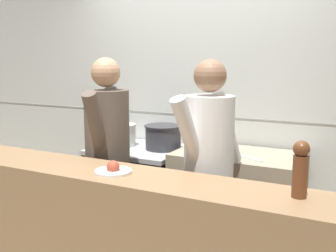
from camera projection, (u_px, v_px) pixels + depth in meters
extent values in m
cube|color=silver|center=(199.00, 100.00, 3.79)|extent=(8.00, 0.06, 2.60)
cube|color=gray|center=(197.00, 116.00, 3.79)|extent=(8.00, 0.00, 0.01)
cube|color=#232326|center=(140.00, 193.00, 3.78)|extent=(0.83, 0.70, 0.82)
cube|color=#B7BABF|center=(139.00, 150.00, 3.71)|extent=(0.85, 0.71, 0.04)
cube|color=#B7BABF|center=(120.00, 198.00, 3.48)|extent=(0.75, 0.03, 0.10)
cube|color=gray|center=(237.00, 206.00, 3.34)|extent=(1.04, 0.65, 0.91)
cube|color=#93704C|center=(121.00, 245.00, 2.55)|extent=(2.71, 0.45, 0.98)
cylinder|color=beige|center=(121.00, 135.00, 3.79)|extent=(0.28, 0.28, 0.21)
cylinder|color=beige|center=(121.00, 125.00, 3.78)|extent=(0.29, 0.29, 0.01)
cylinder|color=#2D2D33|center=(163.00, 137.00, 3.64)|extent=(0.33, 0.33, 0.22)
cylinder|color=#2D2D33|center=(163.00, 126.00, 3.62)|extent=(0.35, 0.35, 0.01)
cone|color=#B7BABF|center=(218.00, 148.00, 3.30)|extent=(0.23, 0.23, 0.08)
cube|color=#B7BABF|center=(250.00, 158.00, 3.09)|extent=(0.24, 0.14, 0.01)
cube|color=black|center=(234.00, 153.00, 3.23)|extent=(0.11, 0.07, 0.02)
cylinder|color=white|center=(113.00, 172.00, 2.46)|extent=(0.24, 0.24, 0.02)
sphere|color=#B24733|center=(113.00, 167.00, 2.46)|extent=(0.08, 0.08, 0.08)
cylinder|color=brown|center=(300.00, 177.00, 2.00)|extent=(0.08, 0.08, 0.22)
sphere|color=brown|center=(302.00, 149.00, 1.98)|extent=(0.09, 0.09, 0.09)
cube|color=black|center=(109.00, 221.00, 3.16)|extent=(0.33, 0.26, 0.79)
cylinder|color=brown|center=(107.00, 133.00, 3.04)|extent=(0.42, 0.42, 0.66)
sphere|color=tan|center=(106.00, 72.00, 2.96)|extent=(0.22, 0.22, 0.22)
cylinder|color=brown|center=(116.00, 119.00, 3.22)|extent=(0.18, 0.35, 0.55)
cylinder|color=brown|center=(96.00, 127.00, 2.83)|extent=(0.18, 0.35, 0.55)
cube|color=black|center=(207.00, 241.00, 2.81)|extent=(0.33, 0.26, 0.79)
cylinder|color=white|center=(209.00, 143.00, 2.69)|extent=(0.43, 0.43, 0.65)
sphere|color=#8C664C|center=(210.00, 76.00, 2.62)|extent=(0.22, 0.22, 0.22)
cylinder|color=white|center=(227.00, 128.00, 2.82)|extent=(0.19, 0.34, 0.55)
cylinder|color=white|center=(190.00, 136.00, 2.54)|extent=(0.19, 0.34, 0.55)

